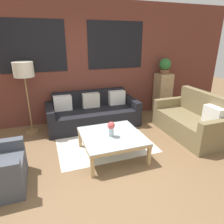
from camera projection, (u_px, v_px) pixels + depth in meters
The scene contains 10 objects.
ground_plane at pixel (112, 175), 3.05m from camera, with size 16.00×16.00×0.00m, color brown.
wall_back_brick at pixel (78, 63), 4.71m from camera, with size 8.40×0.09×2.80m.
rug at pixel (102, 139), 4.15m from camera, with size 1.83×1.72×0.00m.
couch_dark at pixel (93, 113), 4.74m from camera, with size 2.10×0.88×0.78m.
settee_vintage at pixel (191, 121), 4.22m from camera, with size 0.80×1.59×0.92m.
coffee_table at pixel (112, 137), 3.48m from camera, with size 1.03×1.03×0.39m.
floor_lamp at pixel (24, 72), 4.01m from camera, with size 0.40×0.40×1.53m.
drawer_cabinet at pixel (162, 93), 5.48m from camera, with size 0.39×0.40×1.08m.
potted_plant at pixel (165, 66), 5.22m from camera, with size 0.31×0.31×0.40m.
flower_vase at pixel (111, 128), 3.36m from camera, with size 0.13×0.13×0.27m.
Camera 1 is at (-0.84, -2.38, 1.97)m, focal length 32.00 mm.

